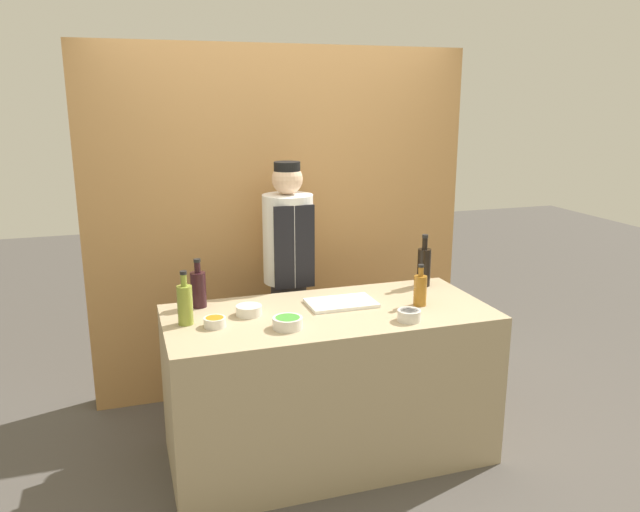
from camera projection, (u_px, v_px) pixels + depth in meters
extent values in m
plane|color=#4C4742|center=(329.00, 453.00, 3.72)|extent=(14.00, 14.00, 0.00)
cube|color=#B7844C|center=(281.00, 223.00, 4.40)|extent=(2.66, 0.18, 2.40)
cube|color=tan|center=(329.00, 384.00, 3.61)|extent=(1.83, 0.83, 0.89)
cylinder|color=silver|center=(288.00, 323.00, 3.23)|extent=(0.16, 0.16, 0.06)
cylinder|color=green|center=(288.00, 319.00, 3.23)|extent=(0.13, 0.13, 0.02)
cylinder|color=silver|center=(249.00, 310.00, 3.43)|extent=(0.14, 0.14, 0.05)
cylinder|color=yellow|center=(249.00, 307.00, 3.43)|extent=(0.12, 0.12, 0.02)
cylinder|color=silver|center=(409.00, 315.00, 3.34)|extent=(0.13, 0.13, 0.06)
cylinder|color=silver|center=(409.00, 312.00, 3.34)|extent=(0.10, 0.10, 0.02)
cylinder|color=silver|center=(215.00, 322.00, 3.26)|extent=(0.12, 0.12, 0.05)
cylinder|color=orange|center=(215.00, 319.00, 3.25)|extent=(0.10, 0.10, 0.02)
cube|color=white|center=(341.00, 303.00, 3.61)|extent=(0.39, 0.25, 0.02)
cylinder|color=#9E661E|center=(420.00, 291.00, 3.58)|extent=(0.08, 0.08, 0.17)
cylinder|color=#9E661E|center=(421.00, 272.00, 3.55)|extent=(0.03, 0.03, 0.05)
cylinder|color=black|center=(421.00, 266.00, 3.54)|extent=(0.03, 0.03, 0.01)
cylinder|color=black|center=(424.00, 267.00, 3.95)|extent=(0.08, 0.08, 0.24)
cylinder|color=black|center=(425.00, 243.00, 3.91)|extent=(0.03, 0.03, 0.07)
cylinder|color=black|center=(425.00, 236.00, 3.90)|extent=(0.04, 0.04, 0.02)
cylinder|color=black|center=(198.00, 290.00, 3.55)|extent=(0.09, 0.09, 0.20)
cylinder|color=black|center=(197.00, 267.00, 3.52)|extent=(0.04, 0.04, 0.06)
cylinder|color=black|center=(197.00, 261.00, 3.51)|extent=(0.04, 0.04, 0.02)
cylinder|color=olive|center=(185.00, 305.00, 3.27)|extent=(0.08, 0.08, 0.21)
cylinder|color=olive|center=(184.00, 280.00, 3.24)|extent=(0.03, 0.03, 0.06)
cylinder|color=black|center=(183.00, 273.00, 3.23)|extent=(0.04, 0.04, 0.02)
cylinder|color=#28282D|center=(289.00, 344.00, 4.21)|extent=(0.23, 0.23, 0.88)
cylinder|color=white|center=(288.00, 239.00, 4.03)|extent=(0.33, 0.33, 0.58)
cube|color=black|center=(295.00, 247.00, 3.90)|extent=(0.26, 0.02, 0.53)
sphere|color=beige|center=(287.00, 179.00, 3.94)|extent=(0.20, 0.20, 0.20)
cylinder|color=black|center=(287.00, 167.00, 3.92)|extent=(0.17, 0.17, 0.07)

